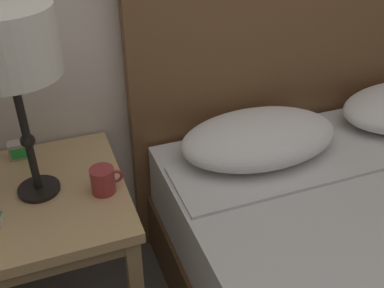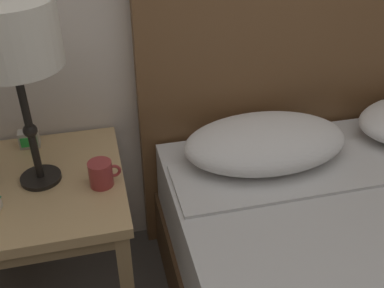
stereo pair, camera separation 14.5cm
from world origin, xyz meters
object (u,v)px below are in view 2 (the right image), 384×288
at_px(table_lamp, 9,39).
at_px(alarm_clock, 29,139).
at_px(nightstand, 37,201).
at_px(coffee_mug, 101,174).

relative_size(table_lamp, alarm_clock, 8.28).
height_order(nightstand, table_lamp, table_lamp).
bearing_deg(coffee_mug, alarm_clock, 129.40).
height_order(table_lamp, alarm_clock, table_lamp).
distance_m(nightstand, table_lamp, 0.55).
bearing_deg(nightstand, table_lamp, 19.22).
xyz_separation_m(table_lamp, alarm_clock, (-0.04, 0.22, -0.44)).
distance_m(nightstand, coffee_mug, 0.26).
bearing_deg(alarm_clock, coffee_mug, -50.60).
relative_size(nightstand, alarm_clock, 8.29).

